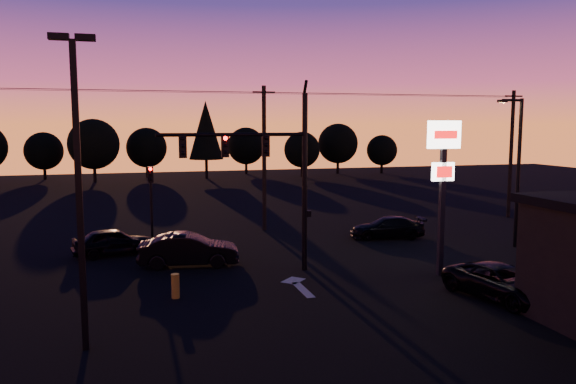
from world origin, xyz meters
name	(u,v)px	position (x,y,z in m)	size (l,w,h in m)	color
ground	(298,298)	(0.00, 0.00, 0.00)	(120.00, 120.00, 0.00)	black
lane_arrow	(298,285)	(0.50, 1.67, 0.01)	(1.20, 3.10, 0.01)	beige
traffic_signal_mast	(270,163)	(-0.10, 3.99, 4.94)	(6.79, 0.52, 8.58)	black
secondary_signal	(151,193)	(-5.00, 11.49, 2.86)	(0.30, 0.31, 4.35)	black
parking_lot_light	(78,173)	(-7.50, -3.00, 5.27)	(1.25, 0.30, 9.14)	black
pylon_sign	(443,164)	(7.00, 1.50, 4.91)	(1.50, 0.28, 6.80)	black
streetlight	(517,166)	(13.91, 5.50, 4.42)	(1.55, 0.35, 8.00)	black
utility_pole_1	(264,157)	(2.00, 14.00, 4.59)	(1.40, 0.26, 9.00)	black
utility_pole_2	(511,153)	(20.00, 14.00, 4.59)	(1.40, 0.26, 9.00)	black
power_wires	(264,93)	(2.00, 14.00, 8.57)	(36.00, 1.22, 0.07)	black
bollard	(175,286)	(-4.54, 1.31, 0.47)	(0.32, 0.32, 0.95)	#AB861D
tree_1	(44,151)	(-16.00, 53.00, 3.43)	(4.54, 4.54, 5.71)	black
tree_2	(94,144)	(-10.00, 48.00, 4.37)	(5.77, 5.78, 7.26)	black
tree_3	(147,148)	(-4.00, 52.00, 3.75)	(4.95, 4.95, 6.22)	black
tree_4	(206,130)	(3.00, 49.00, 5.93)	(4.18, 4.18, 9.50)	black
tree_5	(246,146)	(9.00, 54.00, 3.75)	(4.95, 4.95, 6.22)	black
tree_6	(302,150)	(15.00, 48.00, 3.43)	(4.54, 4.54, 5.71)	black
tree_7	(338,144)	(21.00, 51.00, 4.06)	(5.36, 5.36, 6.74)	black
tree_8	(382,150)	(27.00, 50.00, 3.12)	(4.12, 4.12, 5.19)	black
car_left	(114,242)	(-6.99, 9.46, 0.69)	(1.64, 4.07, 1.39)	black
car_mid	(189,250)	(-3.53, 6.19, 0.77)	(1.62, 4.65, 1.53)	black
car_right	(387,227)	(8.34, 9.58, 0.63)	(1.76, 4.32, 1.25)	black
suv_parked	(502,282)	(7.46, -2.20, 0.65)	(2.16, 4.68, 1.30)	black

